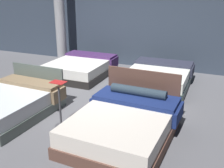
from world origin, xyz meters
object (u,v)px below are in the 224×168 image
bed_0 (11,103)px  bed_2 (81,68)px  bed_3 (159,77)px  support_pillar (60,13)px  price_sign (60,110)px  bed_1 (125,123)px

bed_0 → bed_2: size_ratio=0.96×
bed_3 → support_pillar: support_pillar is taller
price_sign → support_pillar: (-2.60, 4.02, 1.40)m
bed_1 → support_pillar: size_ratio=0.61×
bed_0 → bed_3: (2.40, 3.02, -0.01)m
bed_0 → bed_1: bearing=3.6°
bed_1 → bed_3: bed_1 is taller
bed_1 → bed_2: size_ratio=1.04×
bed_0 → bed_2: 2.95m
bed_1 → support_pillar: support_pillar is taller
bed_0 → support_pillar: size_ratio=0.57×
bed_2 → price_sign: size_ratio=2.26×
bed_0 → support_pillar: support_pillar is taller
bed_0 → bed_3: bed_0 is taller
bed_0 → bed_1: (2.51, 0.09, 0.02)m
bed_2 → bed_3: size_ratio=0.99×
bed_1 → bed_3: 2.94m
bed_2 → bed_3: bed_2 is taller
bed_1 → support_pillar: 5.68m
price_sign → support_pillar: size_ratio=0.26×
bed_1 → price_sign: bed_1 is taller
bed_2 → support_pillar: (-1.35, 1.04, 1.51)m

